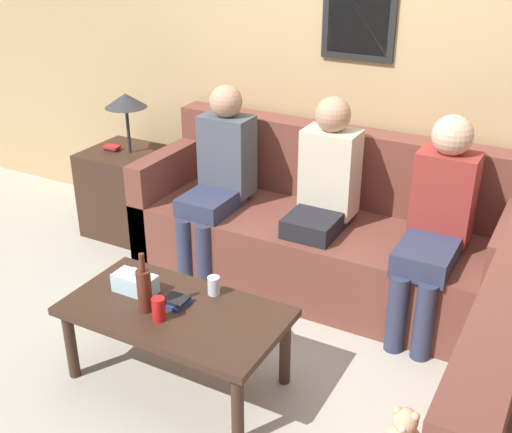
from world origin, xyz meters
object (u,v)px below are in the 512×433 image
coffee_table (175,318)px  wine_bottle (144,289)px  person_left (219,174)px  person_right (437,218)px  couch_main (323,234)px  drinking_glass (214,286)px  person_middle (323,191)px

coffee_table → wine_bottle: 0.23m
coffee_table → wine_bottle: size_ratio=3.51×
wine_bottle → person_left: 1.27m
coffee_table → person_left: 1.26m
coffee_table → person_right: (1.01, 1.15, 0.31)m
couch_main → drinking_glass: (-0.15, -1.11, 0.16)m
person_left → couch_main: bearing=14.4°
couch_main → person_middle: size_ratio=1.92×
couch_main → person_left: person_left is taller
drinking_glass → person_middle: (0.20, 0.97, 0.21)m
coffee_table → wine_bottle: wine_bottle is taller
wine_bottle → drinking_glass: 0.37m
wine_bottle → person_right: person_right is taller
wine_bottle → drinking_glass: bearing=53.0°
coffee_table → drinking_glass: (0.10, 0.21, 0.11)m
wine_bottle → person_left: bearing=104.4°
person_left → person_middle: size_ratio=0.99×
wine_bottle → drinking_glass: (0.22, 0.29, -0.07)m
wine_bottle → coffee_table: bearing=33.5°
coffee_table → person_right: person_right is taller
person_middle → wine_bottle: bearing=-108.3°
couch_main → coffee_table: bearing=-100.8°
couch_main → person_left: (-0.69, -0.18, 0.36)m
wine_bottle → person_right: (1.13, 1.23, 0.13)m
drinking_glass → person_left: person_left is taller
coffee_table → person_left: person_left is taller
drinking_glass → person_right: 1.32m
person_left → person_right: same height
person_middle → person_right: (0.71, -0.03, -0.01)m
drinking_glass → person_left: (-0.53, 0.93, 0.20)m
couch_main → person_right: person_right is taller
coffee_table → person_middle: 1.26m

